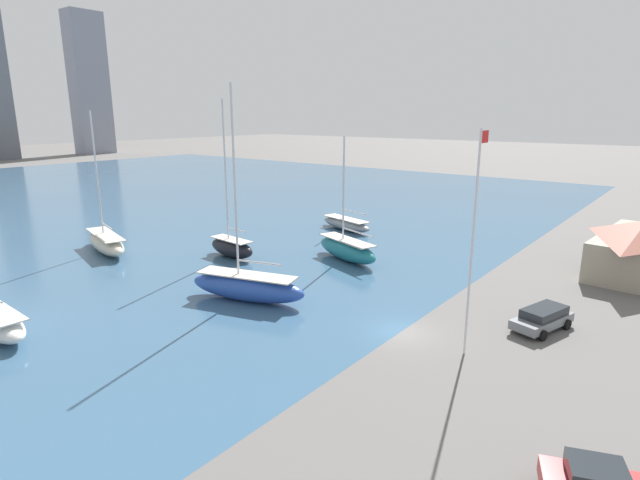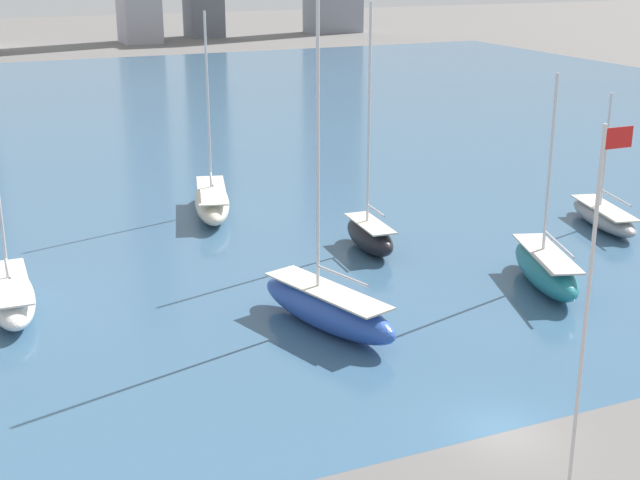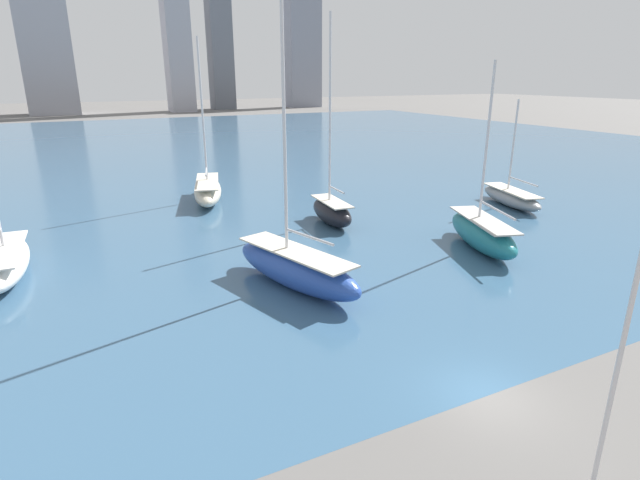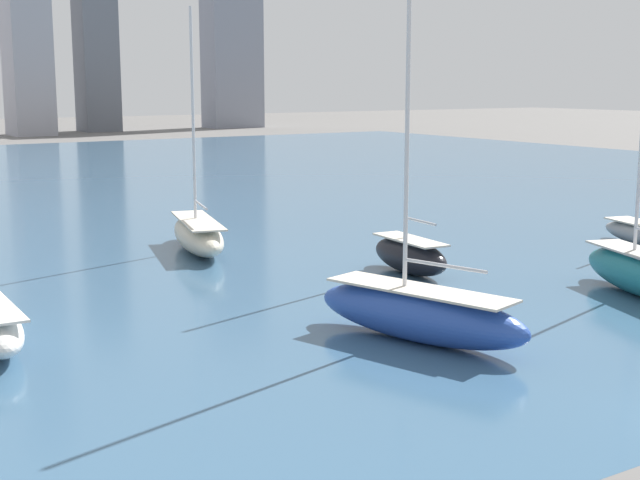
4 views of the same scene
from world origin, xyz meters
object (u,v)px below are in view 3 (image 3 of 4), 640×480
object	(u,v)px
sailboat_blue	(296,267)
sailboat_white	(4,261)
sailboat_gray	(511,197)
sailboat_black	(332,210)
sailboat_cream	(208,190)
sailboat_teal	(482,233)

from	to	relation	value
sailboat_blue	sailboat_white	world-z (taller)	sailboat_blue
sailboat_gray	sailboat_blue	bearing A→B (deg)	-147.26
sailboat_black	sailboat_blue	xyz separation A→B (m)	(-7.79, -10.44, 0.06)
sailboat_cream	sailboat_blue	size ratio (longest dim) A/B	0.89
sailboat_black	sailboat_white	bearing A→B (deg)	-172.31
sailboat_teal	sailboat_gray	bearing A→B (deg)	54.15
sailboat_white	sailboat_blue	bearing A→B (deg)	-29.76
sailboat_black	sailboat_gray	distance (m)	17.87
sailboat_blue	sailboat_gray	xyz separation A→B (m)	(25.54, 8.35, -0.38)
sailboat_blue	sailboat_white	bearing A→B (deg)	131.92
sailboat_black	sailboat_cream	world-z (taller)	sailboat_black
sailboat_blue	sailboat_teal	bearing A→B (deg)	-15.23
sailboat_black	sailboat_teal	world-z (taller)	sailboat_black
sailboat_cream	sailboat_black	bearing A→B (deg)	-44.74
sailboat_cream	sailboat_white	world-z (taller)	sailboat_white
sailboat_teal	sailboat_cream	bearing A→B (deg)	139.97
sailboat_black	sailboat_gray	bearing A→B (deg)	-2.12
sailboat_gray	sailboat_white	distance (m)	40.55
sailboat_cream	sailboat_gray	xyz separation A→B (m)	(24.81, -14.26, -0.27)
sailboat_teal	sailboat_blue	xyz separation A→B (m)	(-14.29, -0.32, 0.05)
sailboat_blue	sailboat_gray	distance (m)	26.87
sailboat_black	sailboat_white	size ratio (longest dim) A/B	0.97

